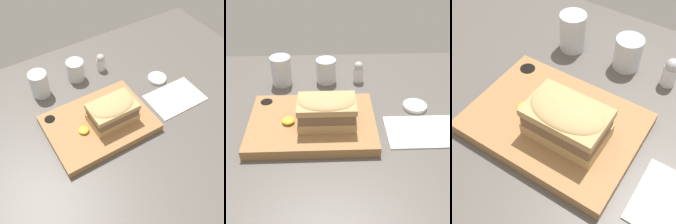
# 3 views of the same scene
# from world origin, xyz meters

# --- Properties ---
(dining_table) EXTENTS (1.42, 0.96, 0.02)m
(dining_table) POSITION_xyz_m (0.00, 0.00, 0.01)
(dining_table) COLOR #56514C
(dining_table) RESTS_ON ground
(serving_board) EXTENTS (0.34, 0.25, 0.03)m
(serving_board) POSITION_xyz_m (-0.01, 0.03, 0.03)
(serving_board) COLOR #9E7042
(serving_board) RESTS_ON dining_table
(sandwich) EXTENTS (0.15, 0.10, 0.08)m
(sandwich) POSITION_xyz_m (0.03, 0.01, 0.09)
(sandwich) COLOR tan
(sandwich) RESTS_ON serving_board
(mustard_dollop) EXTENTS (0.03, 0.03, 0.01)m
(mustard_dollop) POSITION_xyz_m (-0.07, 0.01, 0.05)
(mustard_dollop) COLOR yellow
(mustard_dollop) RESTS_ON serving_board
(water_glass) EXTENTS (0.07, 0.07, 0.10)m
(water_glass) POSITION_xyz_m (-0.11, 0.27, 0.06)
(water_glass) COLOR silver
(water_glass) RESTS_ON dining_table
(wine_glass) EXTENTS (0.07, 0.07, 0.08)m
(wine_glass) POSITION_xyz_m (0.03, 0.28, 0.05)
(wine_glass) COLOR silver
(wine_glass) RESTS_ON dining_table
(napkin) EXTENTS (0.20, 0.13, 0.00)m
(napkin) POSITION_xyz_m (0.29, -0.01, 0.02)
(napkin) COLOR white
(napkin) RESTS_ON dining_table
(salt_shaker) EXTENTS (0.03, 0.03, 0.07)m
(salt_shaker) POSITION_xyz_m (0.14, 0.27, 0.06)
(salt_shaker) COLOR white
(salt_shaker) RESTS_ON dining_table
(condiment_dish) EXTENTS (0.07, 0.07, 0.01)m
(condiment_dish) POSITION_xyz_m (0.29, 0.11, 0.03)
(condiment_dish) COLOR white
(condiment_dish) RESTS_ON dining_table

